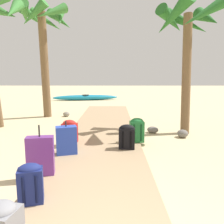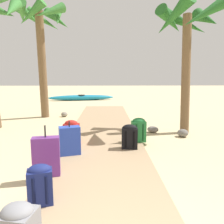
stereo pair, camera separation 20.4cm
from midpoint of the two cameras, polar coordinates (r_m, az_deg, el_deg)
name	(u,v)px [view 2 (the right image)]	position (r m, az deg, el deg)	size (l,w,h in m)	color
ground_plane	(102,147)	(5.23, -3.53, -8.75)	(60.00, 60.00, 0.00)	#CCB789
boardwalk	(103,134)	(6.22, -3.18, -5.43)	(1.82, 10.46, 0.08)	tan
suitcase_purple	(46,156)	(3.72, -17.61, -10.51)	(0.43, 0.24, 0.79)	#6B2D84
backpack_red	(71,131)	(5.30, -11.18, -4.67)	(0.36, 0.28, 0.53)	red
suitcase_blue	(70,141)	(4.56, -11.77, -6.98)	(0.44, 0.33, 0.66)	#2847B7
backpack_navy	(40,183)	(3.00, -19.45, -16.41)	(0.33, 0.27, 0.50)	navy
backpack_black	(130,136)	(4.82, 3.21, -5.96)	(0.35, 0.24, 0.52)	black
backpack_green	(139,129)	(5.32, 5.56, -4.28)	(0.34, 0.26, 0.56)	#237538
palm_tree_far_left	(43,28)	(9.24, -17.52, 19.36)	(2.08, 2.18, 4.25)	brown
palm_tree_far_right	(188,30)	(6.77, 17.58, 19.01)	(1.94, 2.00, 3.61)	brown
kayak	(81,98)	(14.88, -8.01, 3.59)	(4.21, 1.23, 0.35)	teal
rock_right_mid	(153,129)	(6.56, 9.26, -4.31)	(0.31, 0.25, 0.18)	slate
rock_left_far	(64,114)	(9.11, -12.44, -0.58)	(0.25, 0.24, 0.19)	gray
rock_right_near	(183,133)	(6.29, 16.36, -5.04)	(0.28, 0.27, 0.21)	slate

